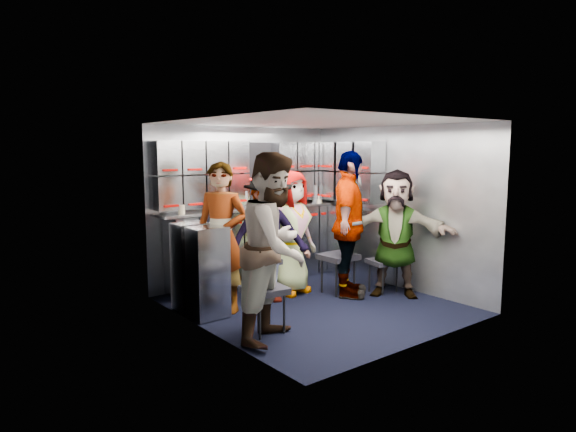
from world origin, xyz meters
TOP-DOWN VIEW (x-y plane):
  - floor at (0.00, 0.00)m, footprint 3.00×3.00m
  - wall_back at (0.00, 1.50)m, footprint 2.80×0.04m
  - wall_left at (-1.40, 0.00)m, footprint 0.04×3.00m
  - wall_right at (1.40, 0.00)m, footprint 0.04×3.00m
  - ceiling at (0.00, 0.00)m, footprint 2.80×3.00m
  - cart_bank_back at (0.00, 1.29)m, footprint 2.68×0.38m
  - cart_bank_left at (-1.19, 0.56)m, footprint 0.38×0.76m
  - counter at (0.00, 1.29)m, footprint 2.68×0.42m
  - locker_bank_back at (0.00, 1.35)m, footprint 2.68×0.28m
  - locker_bank_right at (1.25, 0.70)m, footprint 0.28×1.00m
  - right_cabinet at (1.25, 0.60)m, footprint 0.28×1.20m
  - coffee_niche at (0.18, 1.41)m, footprint 0.46×0.16m
  - red_latch_strip at (0.00, 1.09)m, footprint 2.60×0.02m
  - jump_seat_near_left at (-0.98, -0.37)m, footprint 0.44×0.42m
  - jump_seat_mid_left at (-0.33, 0.64)m, footprint 0.42×0.39m
  - jump_seat_center at (0.10, 0.78)m, footprint 0.47×0.46m
  - jump_seat_mid_right at (0.57, 0.22)m, footprint 0.43×0.40m
  - jump_seat_near_right at (1.05, -0.10)m, footprint 0.42×0.41m
  - attendant_standing at (-0.95, 0.49)m, footprint 0.68×0.73m
  - attendant_arc_a at (-0.98, -0.55)m, footprint 1.09×1.02m
  - attendant_arc_b at (-0.33, 0.46)m, footprint 1.15×0.90m
  - attendant_arc_c at (0.10, 0.60)m, footprint 0.83×0.61m
  - attendant_arc_d at (0.57, 0.04)m, footprint 1.08×1.01m
  - attendant_arc_e at (1.05, -0.28)m, footprint 1.26×1.42m
  - bottle_left at (-0.14, 1.24)m, footprint 0.07×0.07m
  - bottle_mid at (-0.60, 1.24)m, footprint 0.06×0.06m
  - bottle_right at (1.06, 1.24)m, footprint 0.07×0.07m
  - cup_left at (-1.06, 1.23)m, footprint 0.08×0.08m
  - cup_right at (1.14, 1.23)m, footprint 0.09×0.09m

SIDE VIEW (x-z plane):
  - floor at x=0.00m, z-range 0.00..0.00m
  - jump_seat_near_right at x=1.05m, z-range 0.16..0.58m
  - jump_seat_near_left at x=-0.98m, z-range 0.18..0.65m
  - jump_seat_mid_left at x=-0.33m, z-range 0.19..0.67m
  - jump_seat_center at x=0.10m, z-range 0.19..0.69m
  - jump_seat_mid_right at x=0.57m, z-range 0.19..0.69m
  - cart_bank_back at x=0.00m, z-range 0.00..0.99m
  - cart_bank_left at x=-1.19m, z-range 0.00..0.99m
  - right_cabinet at x=1.25m, z-range 0.00..1.00m
  - attendant_arc_c at x=0.10m, z-range 0.00..1.54m
  - attendant_arc_e at x=1.05m, z-range 0.00..1.56m
  - attendant_arc_b at x=-0.33m, z-range 0.00..1.57m
  - attendant_standing at x=-0.95m, z-range 0.00..1.67m
  - red_latch_strip at x=0.00m, z-range 0.86..0.90m
  - attendant_arc_a at x=-0.98m, z-range 0.00..1.78m
  - attendant_arc_d at x=0.57m, z-range 0.00..1.78m
  - counter at x=0.00m, z-range 1.00..1.03m
  - wall_back at x=0.00m, z-range 0.00..2.10m
  - wall_left at x=-1.40m, z-range 0.00..2.10m
  - wall_right at x=1.40m, z-range 0.00..2.10m
  - cup_right at x=1.14m, z-range 1.03..1.13m
  - cup_left at x=-1.06m, z-range 1.03..1.14m
  - bottle_left at x=-0.14m, z-range 1.03..1.26m
  - bottle_mid at x=-0.60m, z-range 1.03..1.27m
  - bottle_right at x=1.06m, z-range 1.03..1.28m
  - coffee_niche at x=0.18m, z-range 1.05..1.89m
  - locker_bank_back at x=0.00m, z-range 1.08..1.90m
  - locker_bank_right at x=1.25m, z-range 1.08..1.90m
  - ceiling at x=0.00m, z-range 2.09..2.11m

